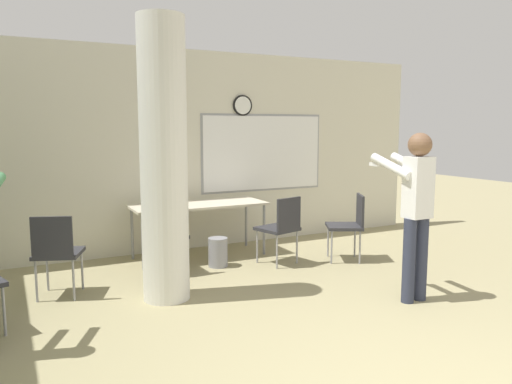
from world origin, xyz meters
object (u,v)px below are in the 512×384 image
folding_table (199,207)px  chair_table_left (168,232)px  chair_mid_room (350,222)px  person_playing_side (415,203)px  chair_table_right (281,225)px  chair_near_pillar (57,249)px  bottle_on_table (163,199)px

folding_table → chair_table_left: bearing=-136.1°
chair_mid_room → person_playing_side: bearing=-103.7°
chair_table_right → person_playing_side: 1.89m
person_playing_side → chair_table_left: bearing=134.1°
chair_table_right → chair_near_pillar: 2.66m
bottle_on_table → folding_table: bearing=8.6°
chair_mid_room → chair_table_left: 2.34m
chair_table_right → person_playing_side: bearing=-73.3°
bottle_on_table → chair_table_left: bottle_on_table is taller
folding_table → chair_near_pillar: bearing=-154.4°
bottle_on_table → person_playing_side: (1.83, -2.49, 0.16)m
person_playing_side → chair_mid_room: bearing=76.3°
chair_table_right → chair_table_left: bearing=170.4°
bottle_on_table → chair_mid_room: (2.20, -0.97, -0.32)m
bottle_on_table → chair_near_pillar: 1.61m
chair_table_left → person_playing_side: (1.93, -1.99, 0.48)m
chair_table_left → bottle_on_table: bearing=79.5°
folding_table → chair_near_pillar: 2.07m
bottle_on_table → chair_table_left: 0.61m
chair_table_left → person_playing_side: bearing=-45.9°
chair_near_pillar → person_playing_side: (3.18, -1.68, 0.48)m
chair_mid_room → chair_table_left: size_ratio=1.00×
folding_table → person_playing_side: person_playing_side is taller
folding_table → person_playing_side: bearing=-62.8°
chair_mid_room → folding_table: bearing=148.1°
bottle_on_table → chair_mid_room: bearing=-23.9°
folding_table → chair_mid_room: (1.69, -1.05, -0.17)m
bottle_on_table → chair_table_left: bearing=-100.5°
folding_table → chair_table_right: chair_table_right is taller
bottle_on_table → chair_table_right: 1.54m
chair_table_left → chair_mid_room: bearing=-11.5°
folding_table → chair_mid_room: bearing=-31.9°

